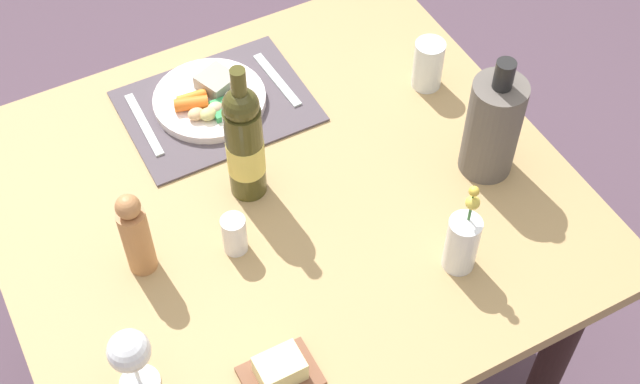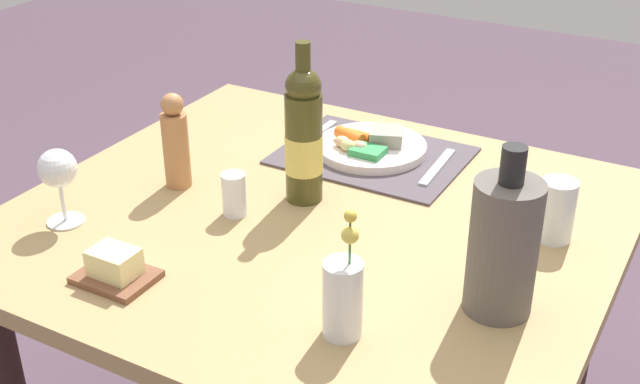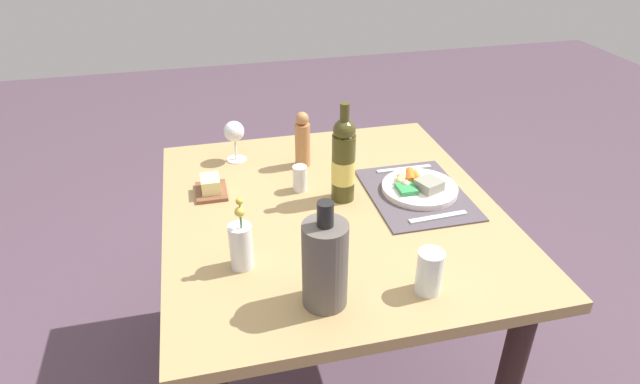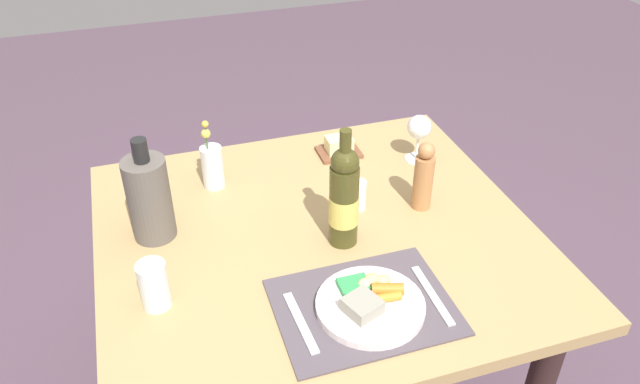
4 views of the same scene
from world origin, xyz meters
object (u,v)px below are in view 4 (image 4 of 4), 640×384
object	(u,v)px
dinner_plate	(370,303)
knife	(432,295)
wine_glass	(419,129)
butter_dish	(339,147)
cooler_bottle	(149,198)
wine_bottle	(344,198)
salt_shaker	(357,195)
water_tumbler	(155,288)
dining_table	(318,266)
fork	(301,322)
pepper_mill	(424,177)
flower_vase	(212,165)

from	to	relation	value
dinner_plate	knife	xyz separation A→B (m)	(0.15, -0.01, -0.01)
wine_glass	butter_dish	xyz separation A→B (m)	(-0.22, 0.10, -0.09)
cooler_bottle	wine_glass	bearing A→B (deg)	9.31
butter_dish	wine_bottle	bearing A→B (deg)	-107.79
salt_shaker	water_tumbler	distance (m)	0.60
dining_table	fork	world-z (taller)	fork
fork	water_tumbler	bearing A→B (deg)	148.15
wine_glass	pepper_mill	bearing A→B (deg)	-112.30
dining_table	fork	distance (m)	0.35
flower_vase	salt_shaker	bearing A→B (deg)	-32.82
wine_glass	knife	bearing A→B (deg)	-111.55
wine_glass	fork	bearing A→B (deg)	-134.07
knife	water_tumbler	xyz separation A→B (m)	(-0.61, 0.17, 0.04)
pepper_mill	water_tumbler	world-z (taller)	pepper_mill
salt_shaker	cooler_bottle	size ratio (longest dim) A/B	0.30
flower_vase	water_tumbler	size ratio (longest dim) A/B	1.84
wine_glass	butter_dish	size ratio (longest dim) A/B	1.17
flower_vase	butter_dish	xyz separation A→B (m)	(0.40, 0.06, -0.05)
flower_vase	wine_glass	world-z (taller)	flower_vase
fork	wine_glass	xyz separation A→B (m)	(0.54, 0.55, 0.10)
water_tumbler	butter_dish	distance (m)	0.79
pepper_mill	butter_dish	xyz separation A→B (m)	(-0.12, 0.33, -0.07)
knife	cooler_bottle	world-z (taller)	cooler_bottle
wine_glass	cooler_bottle	world-z (taller)	cooler_bottle
cooler_bottle	wine_bottle	size ratio (longest dim) A/B	0.88
wine_glass	cooler_bottle	bearing A→B (deg)	-170.69
dining_table	wine_glass	xyz separation A→B (m)	(0.40, 0.26, 0.22)
dinner_plate	fork	distance (m)	0.16
pepper_mill	water_tumbler	size ratio (longest dim) A/B	1.71
knife	salt_shaker	xyz separation A→B (m)	(-0.04, 0.38, 0.03)
knife	salt_shaker	distance (m)	0.39
butter_dish	flower_vase	bearing A→B (deg)	-171.96
salt_shaker	wine_bottle	size ratio (longest dim) A/B	0.27
dinner_plate	cooler_bottle	world-z (taller)	cooler_bottle
wine_glass	water_tumbler	world-z (taller)	wine_glass
flower_vase	wine_bottle	distance (m)	0.45
flower_vase	cooler_bottle	world-z (taller)	cooler_bottle
dining_table	salt_shaker	size ratio (longest dim) A/B	13.02
fork	knife	world-z (taller)	same
dinner_plate	wine_bottle	distance (m)	0.28
knife	wine_bottle	distance (m)	0.32
flower_vase	cooler_bottle	distance (m)	0.26
water_tumbler	butter_dish	size ratio (longest dim) A/B	0.91
butter_dish	dining_table	bearing A→B (deg)	-117.03
knife	flower_vase	distance (m)	0.73
wine_glass	cooler_bottle	size ratio (longest dim) A/B	0.53
cooler_bottle	wine_bottle	world-z (taller)	wine_bottle
wine_bottle	pepper_mill	bearing A→B (deg)	16.66
knife	fork	bearing A→B (deg)	178.72
flower_vase	butter_dish	bearing A→B (deg)	8.04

